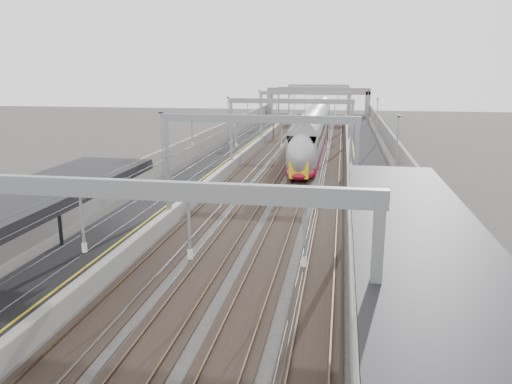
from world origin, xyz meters
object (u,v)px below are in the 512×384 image
at_px(bench, 396,306).
at_px(signal_green, 273,124).
at_px(overbridge, 318,95).
at_px(train, 314,131).

xyz_separation_m(bench, signal_green, (-12.84, 58.81, 0.82)).
relative_size(overbridge, bench, 11.33).
distance_m(overbridge, bench, 92.14).
bearing_deg(train, overbridge, 92.15).
bearing_deg(train, signal_green, 133.63).
bearing_deg(bench, overbridge, 94.76).
distance_m(bench, signal_green, 60.20).
distance_m(overbridge, signal_green, 33.47).
relative_size(bench, signal_green, 0.56).
bearing_deg(overbridge, bench, -85.24).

